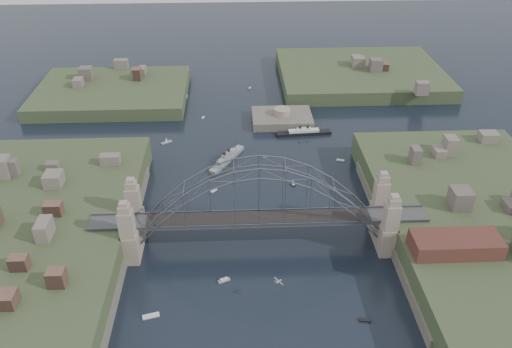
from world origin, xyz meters
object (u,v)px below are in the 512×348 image
object	(u,v)px
wharf_shed	(456,244)
ocean_liner	(304,133)
naval_cruiser_near	(227,159)
fort_island	(282,123)
naval_cruiser_far	(181,102)
bridge	(259,205)

from	to	relation	value
wharf_shed	ocean_liner	xyz separation A→B (m)	(-25.12, 73.59, -9.25)
naval_cruiser_near	ocean_liner	distance (m)	32.35
fort_island	naval_cruiser_far	xyz separation A→B (m)	(-38.78, 18.15, 1.07)
bridge	naval_cruiser_near	size ratio (longest dim) A/B	4.81
fort_island	ocean_liner	size ratio (longest dim) A/B	1.11
bridge	wharf_shed	xyz separation A→B (m)	(44.00, -14.00, -2.32)
wharf_shed	ocean_liner	distance (m)	78.31
naval_cruiser_far	ocean_liner	world-z (taller)	ocean_liner
naval_cruiser_near	ocean_liner	world-z (taller)	naval_cruiser_near
bridge	naval_cruiser_far	world-z (taller)	bridge
bridge	fort_island	xyz separation A→B (m)	(12.00, 70.00, -12.66)
bridge	fort_island	size ratio (longest dim) A/B	3.82
bridge	fort_island	bearing A→B (deg)	80.27
wharf_shed	naval_cruiser_near	distance (m)	77.36
fort_island	wharf_shed	bearing A→B (deg)	-69.15
naval_cruiser_near	ocean_liner	size ratio (longest dim) A/B	0.89
wharf_shed	naval_cruiser_far	world-z (taller)	wharf_shed
bridge	wharf_shed	world-z (taller)	bridge
wharf_shed	ocean_liner	bearing A→B (deg)	108.85
naval_cruiser_far	ocean_liner	size ratio (longest dim) A/B	0.71
bridge	naval_cruiser_near	world-z (taller)	bridge
naval_cruiser_near	ocean_liner	bearing A→B (deg)	32.55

